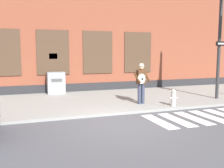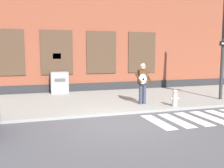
% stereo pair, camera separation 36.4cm
% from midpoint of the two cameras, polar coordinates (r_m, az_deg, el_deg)
% --- Properties ---
extents(ground_plane, '(160.00, 160.00, 0.00)m').
position_cam_midpoint_polar(ground_plane, '(8.52, 0.82, -8.79)').
color(ground_plane, '#4C4C51').
extents(sidewalk, '(28.00, 5.67, 0.10)m').
position_cam_midpoint_polar(sidewalk, '(12.27, -5.79, -3.69)').
color(sidewalk, gray).
rests_on(sidewalk, ground).
extents(building_backdrop, '(28.00, 4.06, 9.33)m').
position_cam_midpoint_polar(building_backdrop, '(16.95, -10.05, 14.83)').
color(building_backdrop, brown).
rests_on(building_backdrop, ground).
extents(crosswalk, '(5.20, 1.90, 0.01)m').
position_cam_midpoint_polar(crosswalk, '(10.28, 20.82, -6.47)').
color(crosswalk, silver).
rests_on(crosswalk, ground).
extents(busker, '(0.72, 0.53, 1.73)m').
position_cam_midpoint_polar(busker, '(11.19, 5.48, 0.64)').
color(busker, '#33384C').
rests_on(busker, sidewalk).
extents(utility_box, '(0.92, 0.61, 1.15)m').
position_cam_midpoint_polar(utility_box, '(14.29, -12.81, 0.23)').
color(utility_box, gray).
rests_on(utility_box, sidewalk).
extents(fire_hydrant, '(0.38, 0.20, 0.70)m').
position_cam_midpoint_polar(fire_hydrant, '(11.05, 12.31, -2.92)').
color(fire_hydrant, '#B2ADA8').
rests_on(fire_hydrant, sidewalk).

